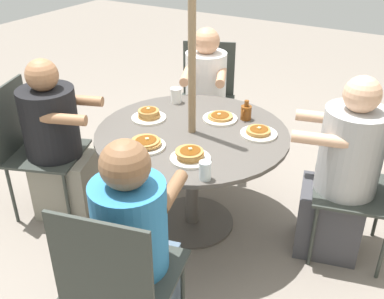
{
  "coord_description": "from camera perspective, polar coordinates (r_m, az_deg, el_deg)",
  "views": [
    {
      "loc": [
        2.2,
        1.29,
        2.02
      ],
      "look_at": [
        0.0,
        0.0,
        0.59
      ],
      "focal_mm": 42.0,
      "sensor_mm": 36.0,
      "label": 1
    }
  ],
  "objects": [
    {
      "name": "pancake_plate_b",
      "position": [
        3.04,
        -5.51,
        4.34
      ],
      "size": [
        0.23,
        0.23,
        0.08
      ],
      "color": "silver",
      "rests_on": "patio_table"
    },
    {
      "name": "syrup_bottle",
      "position": [
        3.03,
        6.87,
        4.74
      ],
      "size": [
        0.09,
        0.07,
        0.14
      ],
      "color": "brown",
      "rests_on": "patio_table"
    },
    {
      "name": "coffee_cup",
      "position": [
        3.27,
        -2.04,
        6.89
      ],
      "size": [
        0.08,
        0.08,
        0.11
      ],
      "color": "white",
      "rests_on": "patio_table"
    },
    {
      "name": "pancake_plate_e",
      "position": [
        3.02,
        3.6,
        4.06
      ],
      "size": [
        0.23,
        0.23,
        0.05
      ],
      "color": "silver",
      "rests_on": "patio_table"
    },
    {
      "name": "pancake_plate_c",
      "position": [
        2.54,
        -0.23,
        -0.79
      ],
      "size": [
        0.23,
        0.23,
        0.07
      ],
      "color": "silver",
      "rests_on": "patio_table"
    },
    {
      "name": "patio_chair_west",
      "position": [
        3.96,
        1.95,
        7.31
      ],
      "size": [
        0.63,
        0.63,
        0.96
      ],
      "rotation": [
        0.0,
        0.0,
        -1.16
      ],
      "color": "#333833",
      "rests_on": "ground"
    },
    {
      "name": "diner_south",
      "position": [
        2.87,
        18.39,
        -3.45
      ],
      "size": [
        0.46,
        0.56,
        1.19
      ],
      "rotation": [
        0.0,
        0.0,
        -2.89
      ],
      "color": "#3D3D42",
      "rests_on": "ground"
    },
    {
      "name": "patio_chair_north",
      "position": [
        3.31,
        -19.64,
        0.88
      ],
      "size": [
        0.61,
        0.61,
        0.96
      ],
      "rotation": [
        0.0,
        0.0,
        0.36
      ],
      "color": "#333833",
      "rests_on": "ground"
    },
    {
      "name": "diner_west",
      "position": [
        3.8,
        1.69,
        6.02
      ],
      "size": [
        0.57,
        0.49,
        1.15
      ],
      "rotation": [
        0.0,
        0.0,
        -1.16
      ],
      "color": "beige",
      "rests_on": "ground"
    },
    {
      "name": "diner_north",
      "position": [
        3.24,
        -16.65,
        0.21
      ],
      "size": [
        0.51,
        0.57,
        1.15
      ],
      "rotation": [
        0.0,
        0.0,
        0.36
      ],
      "color": "gray",
      "rests_on": "ground"
    },
    {
      "name": "umbrella_pole",
      "position": [
        2.74,
        0.0,
        7.76
      ],
      "size": [
        0.05,
        0.05,
        2.04
      ],
      "primitive_type": "cylinder",
      "color": "#846B4C",
      "rests_on": "ground"
    },
    {
      "name": "patio_table",
      "position": [
        2.92,
        0.0,
        0.13
      ],
      "size": [
        1.24,
        1.24,
        0.73
      ],
      "color": "#4C4742",
      "rests_on": "ground"
    },
    {
      "name": "pancake_plate_a",
      "position": [
        2.69,
        -5.86,
        0.72
      ],
      "size": [
        0.23,
        0.23,
        0.06
      ],
      "color": "silver",
      "rests_on": "patio_table"
    },
    {
      "name": "pancake_plate_d",
      "position": [
        2.85,
        8.45,
        2.16
      ],
      "size": [
        0.23,
        0.23,
        0.05
      ],
      "color": "silver",
      "rests_on": "patio_table"
    },
    {
      "name": "patio_chair_east",
      "position": [
        2.11,
        -9.38,
        -15.6
      ],
      "size": [
        0.57,
        0.57,
        0.96
      ],
      "rotation": [
        0.0,
        0.0,
        -4.48
      ],
      "color": "#333833",
      "rests_on": "ground"
    },
    {
      "name": "diner_east",
      "position": [
        2.24,
        -7.26,
        -12.8
      ],
      "size": [
        0.53,
        0.44,
        1.15
      ],
      "rotation": [
        0.0,
        0.0,
        -4.48
      ],
      "color": "slate",
      "rests_on": "ground"
    },
    {
      "name": "ground_plane",
      "position": [
        3.26,
        0.0,
        -9.17
      ],
      "size": [
        12.0,
        12.0,
        0.0
      ],
      "primitive_type": "plane",
      "color": "gray"
    },
    {
      "name": "patio_chair_south",
      "position": [
        2.89,
        22.06,
        -3.88
      ],
      "size": [
        0.58,
        0.58,
        0.96
      ],
      "rotation": [
        0.0,
        0.0,
        -2.89
      ],
      "color": "#333833",
      "rests_on": "ground"
    },
    {
      "name": "drinking_glass_a",
      "position": [
        2.35,
        1.67,
        -2.68
      ],
      "size": [
        0.06,
        0.06,
        0.1
      ],
      "primitive_type": "cylinder",
      "color": "silver",
      "rests_on": "patio_table"
    }
  ]
}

